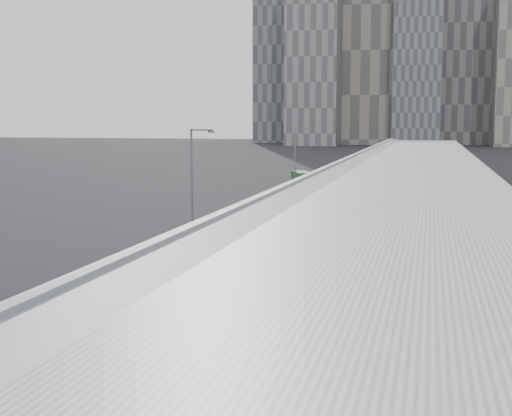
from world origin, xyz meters
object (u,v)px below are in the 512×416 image
(bus_1, at_px, (119,344))
(street_lamp_far, at_px, (296,156))
(suv, at_px, (332,173))
(bus_4, at_px, (292,214))
(bus_5, at_px, (319,199))
(bus_2, at_px, (211,271))
(street_lamp_near, at_px, (194,180))
(shipping_container, at_px, (302,179))
(bus_6, at_px, (333,187))
(bus_3, at_px, (272,233))

(bus_1, distance_m, street_lamp_far, 74.96)
(suv, bearing_deg, bus_4, -70.33)
(bus_5, xyz_separation_m, street_lamp_far, (-6.28, 19.35, 3.89))
(bus_1, relative_size, bus_2, 0.98)
(bus_5, xyz_separation_m, suv, (-5.80, 53.53, -0.87))
(bus_1, distance_m, street_lamp_near, 31.28)
(street_lamp_near, relative_size, shipping_container, 1.51)
(bus_5, height_order, street_lamp_near, street_lamp_near)
(street_lamp_near, distance_m, shipping_container, 58.24)
(bus_6, relative_size, street_lamp_far, 1.48)
(bus_1, bearing_deg, street_lamp_near, 104.80)
(bus_2, relative_size, suv, 2.77)
(street_lamp_far, bearing_deg, bus_5, -72.01)
(bus_1, xyz_separation_m, bus_5, (-0.49, 55.21, -0.10))
(bus_6, xyz_separation_m, street_lamp_near, (-6.27, -39.52, 3.92))
(bus_2, bearing_deg, bus_5, 91.02)
(bus_1, distance_m, suv, 108.92)
(bus_1, distance_m, bus_3, 29.29)
(street_lamp_near, bearing_deg, bus_5, 75.26)
(bus_2, relative_size, bus_3, 1.04)
(street_lamp_far, xyz_separation_m, shipping_container, (-1.58, 13.70, -4.30))
(bus_1, xyz_separation_m, bus_3, (-0.22, 29.29, -0.02))
(bus_5, bearing_deg, bus_3, -83.65)
(suv, bearing_deg, street_lamp_near, -75.47)
(bus_5, bearing_deg, bus_1, -83.74)
(bus_2, bearing_deg, bus_1, -86.72)
(bus_2, distance_m, suv, 95.00)
(bus_3, distance_m, shipping_container, 59.53)
(bus_1, bearing_deg, shipping_container, 97.04)
(bus_3, relative_size, shipping_container, 2.06)
(bus_3, distance_m, bus_6, 40.44)
(bus_3, xyz_separation_m, shipping_container, (-8.14, 58.97, -0.49))
(bus_4, distance_m, shipping_container, 47.73)
(bus_5, relative_size, shipping_container, 1.98)
(bus_3, bearing_deg, bus_4, 95.21)
(street_lamp_near, bearing_deg, bus_4, 60.46)
(bus_6, bearing_deg, bus_2, -94.48)
(street_lamp_far, bearing_deg, street_lamp_near, -90.38)
(bus_5, height_order, bus_6, bus_6)
(bus_3, height_order, bus_6, bus_6)
(bus_2, bearing_deg, bus_3, 89.91)
(bus_5, bearing_deg, street_lamp_far, 113.74)
(bus_3, height_order, suv, bus_3)
(bus_1, height_order, suv, bus_1)
(bus_6, relative_size, street_lamp_near, 1.43)
(bus_2, distance_m, bus_3, 15.38)
(bus_1, height_order, bus_3, bus_1)
(bus_2, bearing_deg, shipping_container, 97.09)
(bus_6, bearing_deg, suv, 93.27)
(bus_2, relative_size, bus_4, 1.06)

